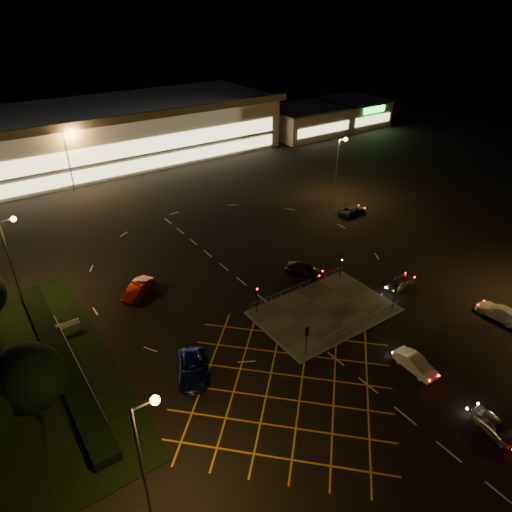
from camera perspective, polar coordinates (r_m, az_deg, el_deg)
ground at (r=49.41m, az=5.24°, el=-6.61°), size 180.00×180.00×0.00m
pedestrian_island at (r=49.30m, az=8.54°, el=-6.86°), size 14.00×9.00×0.12m
grass_verge at (r=46.37m, az=-29.18°, el=-13.92°), size 18.00×30.00×0.08m
hedge at (r=46.16m, az=-23.23°, el=-11.67°), size 2.00×26.00×1.00m
supermarket at (r=98.51m, az=-18.83°, el=14.29°), size 72.00×26.50×10.50m
retail_unit_a at (r=113.73m, az=6.07°, el=16.49°), size 18.80×14.80×6.35m
retail_unit_b at (r=124.49m, az=11.98°, el=17.21°), size 14.80×14.80×6.35m
streetlight_sw at (r=29.33m, az=-13.62°, el=-22.13°), size 1.78×0.56×10.03m
streetlight_nw at (r=53.11m, az=-28.25°, el=0.73°), size 1.78×0.56×10.03m
streetlight_ne at (r=74.66m, az=10.38°, el=11.70°), size 1.78×0.56×10.03m
streetlight_far_left at (r=82.87m, az=-22.26°, el=11.81°), size 1.78×0.56×10.03m
streetlight_far_right at (r=100.57m, az=0.60°, el=16.84°), size 1.78×0.56×10.03m
signal_sw at (r=42.33m, az=6.35°, el=-9.84°), size 0.28×0.30×3.15m
signal_se at (r=49.69m, az=16.99°, el=-4.41°), size 0.28×0.30×3.15m
signal_nw at (r=47.30m, az=0.08°, el=-4.80°), size 0.28×0.30×3.15m
signal_ne at (r=53.99m, az=10.59°, el=-0.58°), size 0.28×0.30×3.15m
tree_e at (r=38.78m, az=-26.59°, el=-13.50°), size 5.40×5.40×7.35m
car_near_silver at (r=41.47m, az=27.66°, el=-18.27°), size 2.14×3.98×1.29m
car_queue_white at (r=44.15m, az=19.29°, el=-12.57°), size 1.69×4.27×1.38m
car_left_blue at (r=41.61m, az=-7.99°, el=-13.79°), size 4.55×5.96×1.50m
car_far_dkgrey at (r=54.91m, az=6.04°, el=-1.69°), size 4.00×5.03×1.36m
car_right_silver at (r=54.84m, az=17.63°, el=-3.12°), size 4.27×2.26×1.38m
car_circ_red at (r=52.65m, az=-14.55°, el=-4.01°), size 4.72×4.06×1.54m
car_east_grey at (r=71.52m, az=11.98°, el=5.60°), size 4.65×2.36×1.26m
car_approach_white at (r=53.89m, az=28.24°, el=-6.22°), size 2.26×5.00×1.42m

